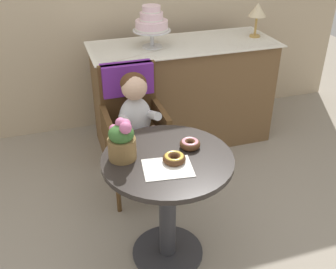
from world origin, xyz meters
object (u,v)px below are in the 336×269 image
at_px(tiered_cake_stand, 152,23).
at_px(table_lamp, 257,11).
at_px(cafe_table, 168,189).
at_px(wicker_chair, 131,111).
at_px(donut_front, 190,144).
at_px(donut_mid, 174,158).
at_px(seated_child, 136,116).
at_px(flower_vase, 122,140).

relative_size(tiered_cake_stand, table_lamp, 1.14).
relative_size(cafe_table, wicker_chair, 0.75).
height_order(wicker_chair, donut_front, wicker_chair).
bearing_deg(donut_front, donut_mid, -139.79).
height_order(cafe_table, seated_child, seated_child).
bearing_deg(donut_front, table_lamp, 49.87).
distance_m(seated_child, donut_mid, 0.66).
distance_m(wicker_chair, tiered_cake_stand, 0.77).
height_order(donut_front, tiered_cake_stand, tiered_cake_stand).
bearing_deg(flower_vase, donut_front, -1.43).
bearing_deg(table_lamp, donut_front, -130.13).
distance_m(cafe_table, donut_front, 0.29).
xyz_separation_m(donut_front, tiered_cake_stand, (0.13, 1.24, 0.35)).
height_order(seated_child, donut_mid, seated_child).
height_order(flower_vase, table_lamp, table_lamp).
distance_m(cafe_table, flower_vase, 0.40).
bearing_deg(donut_mid, tiered_cake_stand, 79.16).
bearing_deg(donut_front, tiered_cake_stand, 84.02).
distance_m(donut_front, table_lamp, 1.67).
bearing_deg(seated_child, tiered_cake_stand, 66.27).
height_order(tiered_cake_stand, table_lamp, tiered_cake_stand).
distance_m(donut_mid, tiered_cake_stand, 1.42).
distance_m(donut_front, tiered_cake_stand, 1.30).
bearing_deg(donut_front, wicker_chair, 104.29).
bearing_deg(table_lamp, cafe_table, -132.62).
distance_m(wicker_chair, table_lamp, 1.43).
height_order(wicker_chair, table_lamp, table_lamp).
xyz_separation_m(donut_mid, table_lamp, (1.18, 1.35, 0.37)).
bearing_deg(tiered_cake_stand, flower_vase, -112.44).
relative_size(flower_vase, tiered_cake_stand, 0.73).
bearing_deg(tiered_cake_stand, wicker_chair, -119.47).
relative_size(wicker_chair, table_lamp, 3.35).
height_order(cafe_table, donut_front, donut_front).
relative_size(flower_vase, table_lamp, 0.83).
relative_size(seated_child, table_lamp, 2.55).
bearing_deg(cafe_table, donut_front, 21.12).
relative_size(wicker_chair, donut_mid, 7.80).
height_order(donut_front, flower_vase, flower_vase).
height_order(seated_child, table_lamp, table_lamp).
relative_size(wicker_chair, donut_front, 8.21).
height_order(seated_child, donut_front, seated_child).
bearing_deg(table_lamp, flower_vase, -139.14).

